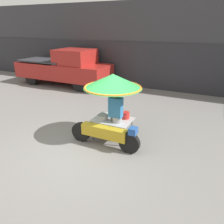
% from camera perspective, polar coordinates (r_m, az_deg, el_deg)
% --- Properties ---
extents(ground_plane, '(36.00, 36.00, 0.00)m').
position_cam_1_polar(ground_plane, '(6.08, -8.34, -10.49)').
color(ground_plane, slate).
extents(shopfront_building, '(28.00, 2.06, 4.39)m').
position_cam_1_polar(shopfront_building, '(12.69, 12.45, 16.60)').
color(shopfront_building, '#38383D').
rests_on(shopfront_building, ground).
extents(vendor_motorcycle_cart, '(2.10, 1.66, 1.97)m').
position_cam_1_polar(vendor_motorcycle_cart, '(6.12, -0.03, 5.38)').
color(vendor_motorcycle_cart, black).
rests_on(vendor_motorcycle_cart, ground).
extents(vendor_person, '(0.38, 0.22, 1.55)m').
position_cam_1_polar(vendor_person, '(6.23, 0.97, -0.44)').
color(vendor_person, '#4C473D').
rests_on(vendor_person, ground).
extents(pickup_truck, '(5.47, 1.96, 2.02)m').
position_cam_1_polar(pickup_truck, '(12.82, -12.13, 11.25)').
color(pickup_truck, black).
rests_on(pickup_truck, ground).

